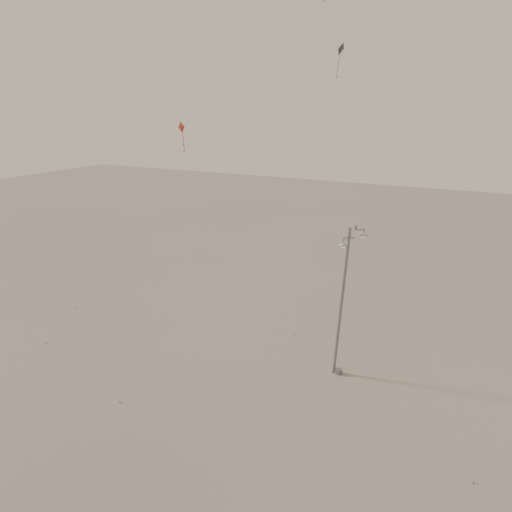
% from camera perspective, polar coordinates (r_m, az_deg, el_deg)
% --- Properties ---
extents(ground, '(160.00, 160.00, 0.00)m').
position_cam_1_polar(ground, '(32.52, -7.86, -13.38)').
color(ground, gray).
rests_on(ground, ground).
extents(street_lamp, '(1.65, 1.08, 8.99)m').
position_cam_1_polar(street_lamp, '(32.61, 8.78, -4.08)').
color(street_lamp, gray).
rests_on(street_lamp, ground).
extents(kite_1, '(4.97, 15.81, 23.64)m').
position_cam_1_polar(kite_1, '(36.24, 3.07, 19.91)').
color(kite_1, '#36302D').
rests_on(kite_1, ground).
extents(kite_3, '(8.04, 5.56, 14.24)m').
position_cam_1_polar(kite_3, '(36.26, -10.53, 7.60)').
color(kite_3, maroon).
rests_on(kite_3, ground).
extents(kite_4, '(11.16, 11.87, 18.78)m').
position_cam_1_polar(kite_4, '(32.75, 10.82, 12.38)').
color(kite_4, '#36302D').
rests_on(kite_4, ground).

